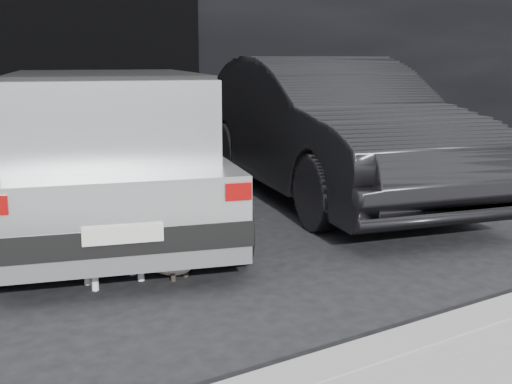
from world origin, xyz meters
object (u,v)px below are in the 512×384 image
silver_hatchback (106,146)px  second_car (327,127)px  cat_siamese (170,261)px  cat_white (119,255)px

silver_hatchback → second_car: second_car is taller
silver_hatchback → second_car: (2.63, 0.12, 0.00)m
second_car → cat_siamese: size_ratio=6.90×
silver_hatchback → cat_white: silver_hatchback is taller
cat_siamese → silver_hatchback: bearing=-110.0°
second_car → cat_siamese: 3.21m
cat_siamese → cat_white: (-0.35, 0.09, 0.08)m
second_car → cat_white: second_car is taller
second_car → cat_white: 3.46m
silver_hatchback → cat_white: bearing=-90.4°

